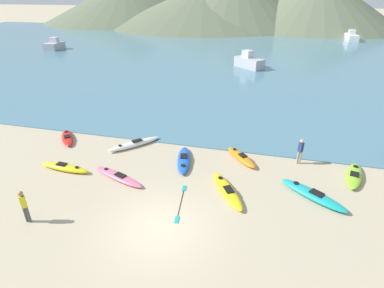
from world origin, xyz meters
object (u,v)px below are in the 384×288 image
kayak_on_sand_0 (65,167)px  kayak_on_sand_4 (354,176)px  kayak_on_sand_6 (313,195)px  moored_boat_3 (54,45)px  person_near_foreground (24,205)px  person_near_waterline (300,150)px  moored_boat_0 (249,62)px  kayak_on_sand_3 (135,144)px  loose_paddle (181,203)px  kayak_on_sand_5 (67,138)px  moored_boat_1 (351,37)px  kayak_on_sand_7 (118,176)px  kayak_on_sand_1 (241,157)px  kayak_on_sand_8 (227,190)px  kayak_on_sand_2 (184,160)px

kayak_on_sand_0 → kayak_on_sand_4: bearing=11.3°
kayak_on_sand_6 → moored_boat_3: size_ratio=0.89×
kayak_on_sand_4 → person_near_foreground: bearing=-153.6°
person_near_waterline → moored_boat_0: (-4.78, 23.61, -0.08)m
kayak_on_sand_3 → moored_boat_3: size_ratio=0.84×
kayak_on_sand_6 → moored_boat_3: bearing=139.7°
kayak_on_sand_6 → loose_paddle: 6.32m
kayak_on_sand_5 → loose_paddle: kayak_on_sand_5 is taller
person_near_waterline → moored_boat_1: moored_boat_1 is taller
kayak_on_sand_6 → kayak_on_sand_7: kayak_on_sand_6 is taller
kayak_on_sand_3 → moored_boat_3: bearing=133.2°
kayak_on_sand_1 → kayak_on_sand_6: 4.64m
kayak_on_sand_8 → moored_boat_0: moored_boat_0 is taller
moored_boat_0 → kayak_on_sand_3: bearing=-102.3°
kayak_on_sand_4 → loose_paddle: (-8.30, -4.27, -0.15)m
kayak_on_sand_3 → moored_boat_0: size_ratio=0.74×
kayak_on_sand_4 → loose_paddle: 9.34m
moored_boat_3 → kayak_on_sand_3: bearing=-46.8°
kayak_on_sand_8 → moored_boat_1: (16.64, 56.62, 0.61)m
kayak_on_sand_5 → kayak_on_sand_6: (15.21, -2.64, 0.03)m
kayak_on_sand_7 → kayak_on_sand_0: bearing=179.3°
kayak_on_sand_2 → kayak_on_sand_3: size_ratio=1.05×
moored_boat_0 → kayak_on_sand_1: bearing=-86.3°
kayak_on_sand_0 → person_near_waterline: bearing=17.4°
kayak_on_sand_1 → kayak_on_sand_3: bearing=179.3°
kayak_on_sand_1 → person_near_waterline: 3.33m
kayak_on_sand_5 → kayak_on_sand_4: bearing=-1.0°
kayak_on_sand_0 → kayak_on_sand_8: 9.02m
kayak_on_sand_3 → moored_boat_1: size_ratio=0.55×
moored_boat_3 → kayak_on_sand_1: bearing=-40.7°
person_near_waterline → moored_boat_0: 24.09m
kayak_on_sand_8 → kayak_on_sand_5: bearing=163.7°
kayak_on_sand_7 → moored_boat_3: (-28.38, 33.18, 0.60)m
moored_boat_1 → kayak_on_sand_6: bearing=-102.7°
kayak_on_sand_5 → person_near_foreground: bearing=-66.6°
kayak_on_sand_8 → moored_boat_0: 27.49m
moored_boat_1 → loose_paddle: (-18.63, -57.94, -0.75)m
kayak_on_sand_7 → moored_boat_0: moored_boat_0 is taller
kayak_on_sand_5 → kayak_on_sand_8: (11.18, -3.26, 0.01)m
kayak_on_sand_3 → moored_boat_0: bearing=77.7°
kayak_on_sand_4 → moored_boat_1: 54.66m
kayak_on_sand_3 → kayak_on_sand_6: size_ratio=0.95×
kayak_on_sand_1 → kayak_on_sand_6: bearing=-37.2°
kayak_on_sand_0 → person_near_waterline: size_ratio=2.00×
kayak_on_sand_0 → kayak_on_sand_2: bearing=21.8°
kayak_on_sand_0 → kayak_on_sand_2: (6.16, 2.46, -0.02)m
kayak_on_sand_3 → person_near_foreground: (-1.52, -7.65, 0.74)m
kayak_on_sand_0 → kayak_on_sand_5: size_ratio=1.23×
person_near_foreground → loose_paddle: 6.68m
kayak_on_sand_4 → moored_boat_0: moored_boat_0 is taller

